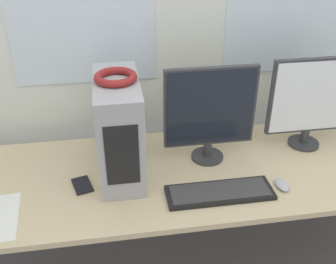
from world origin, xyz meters
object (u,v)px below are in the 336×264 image
(cell_phone, at_px, (82,185))
(keyboard, at_px, (220,192))
(headphones, at_px, (116,77))
(monitor_right_near, at_px, (312,100))
(mouse, at_px, (282,184))
(pc_tower, at_px, (119,128))
(monitor_main, at_px, (210,112))

(cell_phone, bearing_deg, keyboard, -30.02)
(headphones, height_order, monitor_right_near, headphones)
(mouse, distance_m, cell_phone, 0.91)
(pc_tower, distance_m, monitor_right_near, 0.97)
(monitor_right_near, relative_size, mouse, 4.85)
(monitor_right_near, bearing_deg, pc_tower, -175.22)
(pc_tower, relative_size, monitor_main, 0.96)
(headphones, xyz_separation_m, cell_phone, (-0.19, -0.10, -0.48))
(cell_phone, bearing_deg, headphones, 11.81)
(headphones, relative_size, mouse, 1.84)
(monitor_right_near, bearing_deg, mouse, -128.72)
(pc_tower, bearing_deg, mouse, -18.97)
(cell_phone, bearing_deg, monitor_main, -3.27)
(monitor_right_near, height_order, cell_phone, monitor_right_near)
(keyboard, distance_m, cell_phone, 0.62)
(pc_tower, bearing_deg, cell_phone, -152.93)
(headphones, relative_size, keyboard, 0.39)
(monitor_right_near, xyz_separation_m, keyboard, (-0.55, -0.33, -0.25))
(headphones, bearing_deg, cell_phone, -152.72)
(pc_tower, bearing_deg, headphones, 90.00)
(monitor_right_near, distance_m, mouse, 0.49)
(monitor_main, distance_m, monitor_right_near, 0.54)
(keyboard, bearing_deg, pc_tower, 148.71)
(pc_tower, height_order, monitor_main, monitor_main)
(monitor_main, bearing_deg, keyboard, -93.17)
(pc_tower, bearing_deg, monitor_right_near, 4.78)
(cell_phone, bearing_deg, pc_tower, 11.61)
(keyboard, bearing_deg, monitor_main, 86.83)
(headphones, height_order, monitor_main, headphones)
(keyboard, xyz_separation_m, mouse, (0.29, 0.01, 0.00))
(monitor_main, distance_m, mouse, 0.47)
(monitor_main, bearing_deg, monitor_right_near, 4.59)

